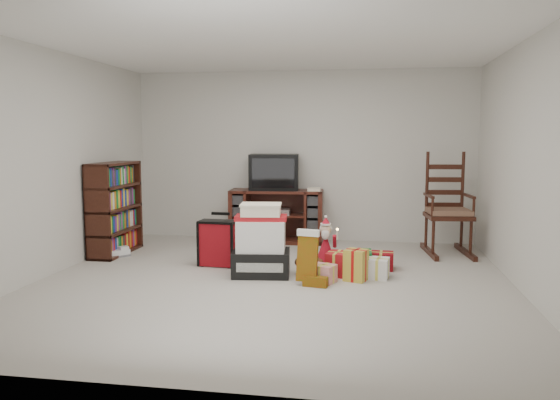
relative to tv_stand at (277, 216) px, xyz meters
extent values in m
cube|color=beige|center=(0.34, -2.23, -0.39)|extent=(5.00, 5.00, 0.01)
cube|color=white|center=(0.34, -2.23, 2.11)|extent=(5.00, 5.00, 0.01)
cube|color=silver|center=(0.34, 0.27, 0.86)|extent=(5.00, 0.01, 2.50)
cube|color=silver|center=(0.34, -4.73, 0.86)|extent=(5.00, 0.01, 2.50)
cube|color=silver|center=(-2.16, -2.23, 0.86)|extent=(0.01, 5.00, 2.50)
cube|color=silver|center=(2.84, -2.23, 0.86)|extent=(0.01, 5.00, 2.50)
cube|color=#441813|center=(0.00, 0.00, 0.00)|extent=(1.37, 0.55, 0.77)
cube|color=silver|center=(0.00, -0.03, 0.07)|extent=(0.42, 0.31, 0.08)
cube|color=#391A0F|center=(-1.96, -1.12, 0.22)|extent=(0.33, 0.99, 1.20)
cube|color=#391A0F|center=(2.36, -0.46, 0.12)|extent=(0.61, 0.59, 0.05)
cube|color=brown|center=(2.36, -0.46, 0.18)|extent=(0.57, 0.55, 0.06)
cube|color=#391A0F|center=(2.36, -0.21, 0.58)|extent=(0.48, 0.12, 0.86)
cube|color=#391A0F|center=(2.36, -0.46, -0.35)|extent=(0.66, 0.98, 0.06)
cube|color=black|center=(0.16, -1.94, -0.24)|extent=(0.67, 0.53, 0.28)
cube|color=silver|center=(0.16, -1.94, 0.07)|extent=(0.57, 0.46, 0.34)
cube|color=#A51218|center=(0.16, -1.94, 0.26)|extent=(0.60, 0.37, 0.05)
cube|color=#F1E2C5|center=(0.16, -1.94, 0.35)|extent=(0.46, 0.37, 0.11)
cube|color=maroon|center=(-0.44, -1.58, -0.11)|extent=(0.43, 0.25, 0.55)
cube|color=black|center=(-0.44, -1.48, 0.24)|extent=(0.22, 0.05, 0.03)
ellipsoid|color=brown|center=(0.69, -1.81, -0.26)|extent=(0.25, 0.21, 0.26)
sphere|color=brown|center=(0.69, -1.84, -0.10)|extent=(0.17, 0.17, 0.17)
cone|color=#AE1223|center=(0.83, -1.40, -0.19)|extent=(0.28, 0.28, 0.39)
sphere|color=beige|center=(0.83, -1.40, 0.06)|extent=(0.13, 0.13, 0.13)
cone|color=#AE1223|center=(0.83, -1.40, 0.16)|extent=(0.12, 0.12, 0.10)
cylinder|color=silver|center=(0.98, -1.51, 0.02)|extent=(0.02, 0.02, 0.12)
cone|color=#AE1223|center=(-0.04, -1.14, -0.19)|extent=(0.28, 0.28, 0.39)
sphere|color=beige|center=(-0.04, -1.14, 0.06)|extent=(0.13, 0.13, 0.13)
cone|color=#AE1223|center=(-0.04, -1.14, 0.16)|extent=(0.12, 0.12, 0.10)
cylinder|color=silver|center=(0.10, -1.24, 0.02)|extent=(0.02, 0.02, 0.12)
cube|color=white|center=(-1.98, -1.29, -0.34)|extent=(0.17, 0.28, 0.09)
cube|color=white|center=(-1.81, -1.29, -0.34)|extent=(0.25, 0.27, 0.09)
cube|color=#A51218|center=(1.00, -1.83, -0.25)|extent=(0.26, 0.26, 0.26)
cube|color=#1A692F|center=(1.20, -1.58, -0.25)|extent=(0.26, 0.26, 0.26)
cube|color=gold|center=(1.25, -1.98, -0.25)|extent=(0.26, 0.26, 0.26)
cube|color=white|center=(0.95, -2.18, -0.25)|extent=(0.26, 0.26, 0.26)
cube|color=silver|center=(1.45, -1.78, -0.25)|extent=(0.26, 0.26, 0.26)
cube|color=maroon|center=(1.40, -1.38, -0.25)|extent=(0.26, 0.26, 0.26)
cube|color=black|center=(-0.04, 0.03, 0.64)|extent=(0.76, 0.58, 0.52)
cube|color=black|center=(-0.04, -0.22, 0.64)|extent=(0.60, 0.09, 0.41)
camera|label=1|loc=(1.33, -7.77, 1.16)|focal=35.00mm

